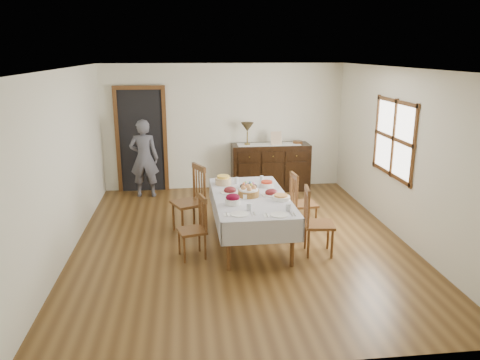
{
  "coord_description": "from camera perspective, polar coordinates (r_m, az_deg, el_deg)",
  "views": [
    {
      "loc": [
        -0.79,
        -6.67,
        2.84
      ],
      "look_at": [
        0.0,
        0.1,
        0.95
      ],
      "focal_mm": 35.0,
      "sensor_mm": 36.0,
      "label": 1
    }
  ],
  "objects": [
    {
      "name": "chair_right_near",
      "position": [
        6.77,
        9.21,
        -4.92
      ],
      "size": [
        0.46,
        0.46,
        0.99
      ],
      "rotation": [
        0.0,
        0.0,
        1.44
      ],
      "color": "brown",
      "rests_on": "ground"
    },
    {
      "name": "glass_far_b",
      "position": [
        7.75,
        2.66,
        0.15
      ],
      "size": [
        0.06,
        0.06,
        0.1
      ],
      "color": "silver",
      "rests_on": "dining_table"
    },
    {
      "name": "beet_bowl",
      "position": [
        6.6,
        -0.88,
        -2.39
      ],
      "size": [
        0.22,
        0.22,
        0.16
      ],
      "color": "white",
      "rests_on": "dining_table"
    },
    {
      "name": "dining_table",
      "position": [
        7.04,
        1.29,
        -2.62
      ],
      "size": [
        1.13,
        2.17,
        0.74
      ],
      "rotation": [
        0.0,
        0.0,
        0.01
      ],
      "color": "silver",
      "rests_on": "ground"
    },
    {
      "name": "ham_platter_b",
      "position": [
        7.05,
        3.84,
        -1.6
      ],
      "size": [
        0.29,
        0.29,
        0.11
      ],
      "color": "white",
      "rests_on": "dining_table"
    },
    {
      "name": "chair_left_far",
      "position": [
        7.53,
        -5.97,
        -2.29
      ],
      "size": [
        0.6,
        0.6,
        1.09
      ],
      "rotation": [
        0.0,
        0.0,
        -1.15
      ],
      "color": "brown",
      "rests_on": "ground"
    },
    {
      "name": "ham_platter_a",
      "position": [
        7.16,
        -1.23,
        -1.31
      ],
      "size": [
        0.31,
        0.31,
        0.11
      ],
      "color": "white",
      "rests_on": "dining_table"
    },
    {
      "name": "table_lamp",
      "position": [
        9.59,
        0.9,
        6.39
      ],
      "size": [
        0.26,
        0.26,
        0.46
      ],
      "color": "brown",
      "rests_on": "sideboard"
    },
    {
      "name": "room_shell",
      "position": [
        7.22,
        -1.45,
        5.93
      ],
      "size": [
        5.02,
        6.02,
        2.65
      ],
      "color": "silver",
      "rests_on": "ground"
    },
    {
      "name": "chair_left_near",
      "position": [
        6.63,
        -5.52,
        -5.69
      ],
      "size": [
        0.45,
        0.45,
        0.89
      ],
      "rotation": [
        0.0,
        0.0,
        -1.32
      ],
      "color": "brown",
      "rests_on": "ground"
    },
    {
      "name": "setting_left",
      "position": [
        6.26,
        0.29,
        -3.87
      ],
      "size": [
        0.42,
        0.31,
        0.1
      ],
      "color": "white",
      "rests_on": "dining_table"
    },
    {
      "name": "glass_far_a",
      "position": [
        7.64,
        -0.44,
        -0.07
      ],
      "size": [
        0.07,
        0.07,
        0.1
      ],
      "color": "silver",
      "rests_on": "dining_table"
    },
    {
      "name": "setting_right",
      "position": [
        6.27,
        5.15,
        -3.94
      ],
      "size": [
        0.42,
        0.31,
        0.1
      ],
      "color": "white",
      "rests_on": "dining_table"
    },
    {
      "name": "pineapple_bowl",
      "position": [
        7.59,
        -2.05,
        -0.05
      ],
      "size": [
        0.26,
        0.26,
        0.15
      ],
      "color": "#D5B888",
      "rests_on": "dining_table"
    },
    {
      "name": "sideboard",
      "position": [
        9.84,
        3.71,
        1.61
      ],
      "size": [
        1.62,
        0.58,
        0.97
      ],
      "color": "black",
      "rests_on": "ground"
    },
    {
      "name": "person",
      "position": [
        9.45,
        -11.63,
        2.92
      ],
      "size": [
        0.55,
        0.37,
        1.67
      ],
      "primitive_type": "imported",
      "rotation": [
        0.0,
        0.0,
        3.06
      ],
      "color": "#53545E",
      "rests_on": "ground"
    },
    {
      "name": "runner",
      "position": [
        9.69,
        3.54,
        4.36
      ],
      "size": [
        1.3,
        0.35,
        0.01
      ],
      "color": "white",
      "rests_on": "sideboard"
    },
    {
      "name": "picture_frame",
      "position": [
        9.64,
        4.44,
        5.1
      ],
      "size": [
        0.22,
        0.08,
        0.28
      ],
      "color": "#C9AC8B",
      "rests_on": "sideboard"
    },
    {
      "name": "casserole_dish",
      "position": [
        6.84,
        5.02,
        -2.12
      ],
      "size": [
        0.27,
        0.27,
        0.08
      ],
      "color": "white",
      "rests_on": "dining_table"
    },
    {
      "name": "deco_bowl",
      "position": [
        9.85,
        7.05,
        4.6
      ],
      "size": [
        0.2,
        0.2,
        0.06
      ],
      "color": "brown",
      "rests_on": "sideboard"
    },
    {
      "name": "chair_right_far",
      "position": [
        7.67,
        7.45,
        -2.55
      ],
      "size": [
        0.42,
        0.42,
        0.95
      ],
      "rotation": [
        0.0,
        0.0,
        1.65
      ],
      "color": "brown",
      "rests_on": "ground"
    },
    {
      "name": "egg_basket",
      "position": [
        7.35,
        1.03,
        -0.8
      ],
      "size": [
        0.27,
        0.27,
        0.11
      ],
      "color": "black",
      "rests_on": "dining_table"
    },
    {
      "name": "butter_dish",
      "position": [
        6.88,
        0.92,
        -1.97
      ],
      "size": [
        0.14,
        0.09,
        0.07
      ],
      "color": "white",
      "rests_on": "dining_table"
    },
    {
      "name": "bread_basket",
      "position": [
        6.97,
        1.05,
        -1.47
      ],
      "size": [
        0.32,
        0.32,
        0.17
      ],
      "color": "brown",
      "rests_on": "dining_table"
    },
    {
      "name": "ground",
      "position": [
        7.29,
        0.09,
        -7.42
      ],
      "size": [
        6.0,
        6.0,
        0.0
      ],
      "primitive_type": "plane",
      "color": "brown"
    },
    {
      "name": "carrot_bowl",
      "position": [
        7.48,
        3.28,
        -0.51
      ],
      "size": [
        0.24,
        0.24,
        0.09
      ],
      "color": "white",
      "rests_on": "dining_table"
    }
  ]
}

